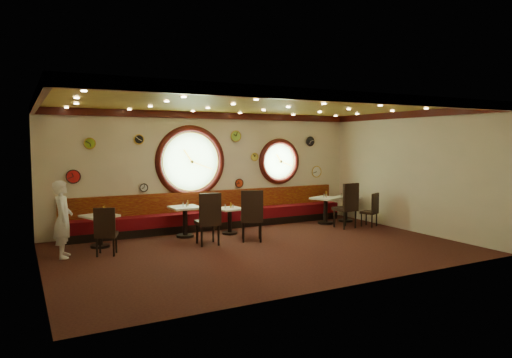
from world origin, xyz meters
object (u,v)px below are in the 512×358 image
at_px(table_e, 346,206).
at_px(condiment_a_salt, 97,212).
at_px(condiment_d_salt, 324,196).
at_px(condiment_a_pepper, 100,212).
at_px(condiment_e_pepper, 345,195).
at_px(chair_d, 348,203).
at_px(condiment_e_bottle, 348,193).
at_px(table_b, 185,218).
at_px(chair_a, 106,228).
at_px(chair_e, 372,208).
at_px(chair_b, 209,215).
at_px(condiment_b_salt, 183,205).
at_px(table_a, 100,227).
at_px(waiter, 63,219).
at_px(condiment_c_salt, 225,206).
at_px(condiment_b_bottle, 188,203).
at_px(condiment_c_bottle, 231,205).
at_px(chair_c, 252,212).
at_px(condiment_a_bottle, 104,210).
at_px(table_c, 230,218).
at_px(condiment_b_pepper, 186,205).
at_px(condiment_c_pepper, 233,206).
at_px(condiment_d_bottle, 326,194).
at_px(condiment_d_pepper, 326,196).
at_px(table_d, 326,207).
at_px(condiment_e_salt, 341,195).

height_order(table_e, condiment_a_salt, condiment_a_salt).
bearing_deg(condiment_d_salt, condiment_a_pepper, -179.90).
bearing_deg(table_e, condiment_e_pepper, 77.88).
bearing_deg(chair_d, condiment_d_salt, 99.34).
bearing_deg(chair_d, condiment_e_bottle, 48.12).
bearing_deg(table_b, chair_a, -153.35).
relative_size(chair_e, condiment_e_bottle, 3.32).
relative_size(chair_b, condiment_b_salt, 7.48).
xyz_separation_m(table_a, waiter, (-0.81, -0.59, 0.33)).
bearing_deg(condiment_c_salt, table_e, 0.77).
xyz_separation_m(chair_d, condiment_e_pepper, (0.66, 0.93, 0.07)).
bearing_deg(chair_a, condiment_c_salt, 35.49).
bearing_deg(chair_b, chair_e, 5.44).
height_order(condiment_b_bottle, condiment_c_bottle, condiment_b_bottle).
distance_m(chair_b, condiment_a_pepper, 2.45).
height_order(chair_e, condiment_e_bottle, chair_e).
height_order(chair_a, chair_c, chair_c).
distance_m(condiment_b_salt, condiment_a_bottle, 1.91).
bearing_deg(table_c, condiment_a_bottle, 177.90).
xyz_separation_m(chair_c, condiment_b_pepper, (-1.22, 1.21, 0.11)).
bearing_deg(chair_a, condiment_c_bottle, 34.43).
distance_m(condiment_e_pepper, waiter, 7.94).
relative_size(condiment_b_salt, condiment_a_bottle, 0.55).
height_order(condiment_a_bottle, condiment_e_bottle, condiment_a_bottle).
height_order(table_b, chair_d, chair_d).
bearing_deg(condiment_c_pepper, condiment_b_pepper, 169.79).
relative_size(table_b, chair_b, 1.02).
relative_size(condiment_c_salt, condiment_e_pepper, 1.13).
xyz_separation_m(chair_e, condiment_d_bottle, (-0.82, 1.05, 0.32)).
distance_m(condiment_d_pepper, condiment_e_pepper, 0.78).
bearing_deg(condiment_e_pepper, condiment_a_salt, -179.65).
bearing_deg(condiment_e_bottle, condiment_a_pepper, -178.64).
relative_size(chair_d, waiter, 0.49).
distance_m(condiment_a_salt, condiment_c_salt, 3.14).
xyz_separation_m(condiment_c_bottle, condiment_e_pepper, (3.83, 0.10, 0.04)).
bearing_deg(table_d, condiment_a_salt, 179.77).
distance_m(table_d, waiter, 7.16).
bearing_deg(chair_c, condiment_b_salt, 160.18).
height_order(table_c, table_e, table_e).
relative_size(chair_a, chair_d, 0.82).
relative_size(chair_b, condiment_e_bottle, 4.27).
bearing_deg(condiment_d_bottle, chair_b, -165.25).
height_order(table_a, condiment_a_pepper, condiment_a_pepper).
height_order(table_c, condiment_a_bottle, condiment_a_bottle).
distance_m(condiment_c_salt, condiment_e_salt, 3.85).
bearing_deg(table_c, chair_a, -165.14).
bearing_deg(condiment_d_salt, condiment_e_salt, 8.18).
distance_m(chair_c, condiment_a_salt, 3.54).
bearing_deg(condiment_e_pepper, condiment_d_salt, -174.78).
bearing_deg(condiment_b_pepper, table_e, -0.45).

